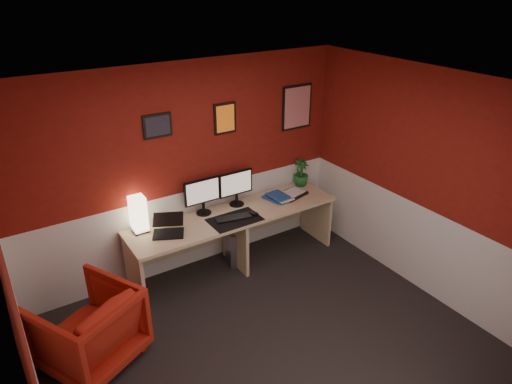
# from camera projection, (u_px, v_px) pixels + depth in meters

# --- Properties ---
(ground) EXTENTS (4.00, 3.50, 0.01)m
(ground) POSITION_uv_depth(u_px,v_px,m) (271.00, 347.00, 4.53)
(ground) COLOR black
(ground) RESTS_ON ground
(ceiling) EXTENTS (4.00, 3.50, 0.01)m
(ceiling) POSITION_uv_depth(u_px,v_px,m) (275.00, 95.00, 3.45)
(ceiling) COLOR white
(ceiling) RESTS_ON ground
(wall_back) EXTENTS (4.00, 0.01, 2.50)m
(wall_back) POSITION_uv_depth(u_px,v_px,m) (187.00, 171.00, 5.32)
(wall_back) COLOR maroon
(wall_back) RESTS_ON ground
(wall_front) EXTENTS (4.00, 0.01, 2.50)m
(wall_front) POSITION_uv_depth(u_px,v_px,m) (445.00, 372.00, 2.66)
(wall_front) COLOR maroon
(wall_front) RESTS_ON ground
(wall_left) EXTENTS (0.01, 3.50, 2.50)m
(wall_left) POSITION_uv_depth(u_px,v_px,m) (20.00, 324.00, 3.02)
(wall_left) COLOR maroon
(wall_left) RESTS_ON ground
(wall_right) EXTENTS (0.01, 3.50, 2.50)m
(wall_right) POSITION_uv_depth(u_px,v_px,m) (426.00, 186.00, 4.96)
(wall_right) COLOR maroon
(wall_right) RESTS_ON ground
(wainscot_back) EXTENTS (4.00, 0.01, 1.00)m
(wainscot_back) POSITION_uv_depth(u_px,v_px,m) (191.00, 228.00, 5.64)
(wainscot_back) COLOR silver
(wainscot_back) RESTS_ON ground
(wainscot_right) EXTENTS (0.01, 3.50, 1.00)m
(wainscot_right) POSITION_uv_depth(u_px,v_px,m) (415.00, 245.00, 5.28)
(wainscot_right) COLOR silver
(wainscot_right) RESTS_ON ground
(desk) EXTENTS (2.60, 0.65, 0.73)m
(desk) POSITION_uv_depth(u_px,v_px,m) (235.00, 240.00, 5.64)
(desk) COLOR #CCB583
(desk) RESTS_ON ground
(shoji_lamp) EXTENTS (0.16, 0.16, 0.40)m
(shoji_lamp) POSITION_uv_depth(u_px,v_px,m) (139.00, 215.00, 5.03)
(shoji_lamp) COLOR #FFE5B2
(shoji_lamp) RESTS_ON desk
(laptop) EXTENTS (0.40, 0.35, 0.22)m
(laptop) POSITION_uv_depth(u_px,v_px,m) (168.00, 226.00, 5.00)
(laptop) COLOR black
(laptop) RESTS_ON desk
(monitor_left) EXTENTS (0.45, 0.06, 0.58)m
(monitor_left) POSITION_uv_depth(u_px,v_px,m) (203.00, 191.00, 5.37)
(monitor_left) COLOR black
(monitor_left) RESTS_ON desk
(monitor_right) EXTENTS (0.45, 0.06, 0.58)m
(monitor_right) POSITION_uv_depth(u_px,v_px,m) (236.00, 183.00, 5.57)
(monitor_right) COLOR black
(monitor_right) RESTS_ON desk
(desk_mat) EXTENTS (0.60, 0.38, 0.01)m
(desk_mat) POSITION_uv_depth(u_px,v_px,m) (235.00, 220.00, 5.35)
(desk_mat) COLOR black
(desk_mat) RESTS_ON desk
(keyboard) EXTENTS (0.44, 0.22, 0.02)m
(keyboard) POSITION_uv_depth(u_px,v_px,m) (234.00, 218.00, 5.37)
(keyboard) COLOR black
(keyboard) RESTS_ON desk_mat
(mouse) EXTENTS (0.07, 0.11, 0.03)m
(mouse) POSITION_uv_depth(u_px,v_px,m) (254.00, 214.00, 5.44)
(mouse) COLOR black
(mouse) RESTS_ON desk_mat
(book_bottom) EXTENTS (0.31, 0.36, 0.03)m
(book_bottom) POSITION_uv_depth(u_px,v_px,m) (271.00, 201.00, 5.76)
(book_bottom) COLOR #204D95
(book_bottom) RESTS_ON desk
(book_middle) EXTENTS (0.22, 0.29, 0.02)m
(book_middle) POSITION_uv_depth(u_px,v_px,m) (275.00, 199.00, 5.75)
(book_middle) COLOR silver
(book_middle) RESTS_ON book_bottom
(book_top) EXTENTS (0.22, 0.29, 0.03)m
(book_top) POSITION_uv_depth(u_px,v_px,m) (272.00, 198.00, 5.72)
(book_top) COLOR #204D95
(book_top) RESTS_ON book_middle
(zen_tray) EXTENTS (0.40, 0.33, 0.03)m
(zen_tray) POSITION_uv_depth(u_px,v_px,m) (293.00, 194.00, 5.93)
(zen_tray) COLOR black
(zen_tray) RESTS_ON desk
(potted_plant) EXTENTS (0.22, 0.22, 0.36)m
(potted_plant) POSITION_uv_depth(u_px,v_px,m) (301.00, 173.00, 6.14)
(potted_plant) COLOR #19591E
(potted_plant) RESTS_ON desk
(pc_tower) EXTENTS (0.31, 0.49, 0.45)m
(pc_tower) POSITION_uv_depth(u_px,v_px,m) (234.00, 243.00, 5.84)
(pc_tower) COLOR #99999E
(pc_tower) RESTS_ON ground
(armchair) EXTENTS (1.09, 1.10, 0.75)m
(armchair) POSITION_uv_depth(u_px,v_px,m) (88.00, 328.00, 4.23)
(armchair) COLOR red
(armchair) RESTS_ON ground
(art_left) EXTENTS (0.32, 0.02, 0.26)m
(art_left) POSITION_uv_depth(u_px,v_px,m) (157.00, 126.00, 4.90)
(art_left) COLOR black
(art_left) RESTS_ON wall_back
(art_center) EXTENTS (0.28, 0.02, 0.36)m
(art_center) POSITION_uv_depth(u_px,v_px,m) (225.00, 118.00, 5.32)
(art_center) COLOR orange
(art_center) RESTS_ON wall_back
(art_right) EXTENTS (0.44, 0.02, 0.56)m
(art_right) POSITION_uv_depth(u_px,v_px,m) (297.00, 107.00, 5.83)
(art_right) COLOR red
(art_right) RESTS_ON wall_back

